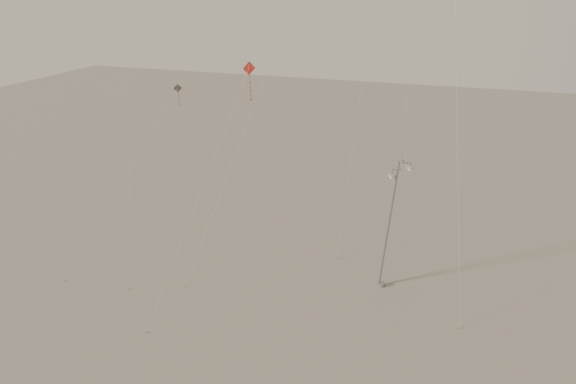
% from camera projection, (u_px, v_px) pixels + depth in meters
% --- Properties ---
extents(ground, '(160.00, 160.00, 0.00)m').
position_uv_depth(ground, '(307.00, 334.00, 27.60)').
color(ground, gray).
rests_on(ground, ground).
extents(street_lamp, '(1.57, 0.83, 9.69)m').
position_uv_depth(street_lamp, '(390.00, 223.00, 29.78)').
color(street_lamp, gray).
rests_on(street_lamp, ground).
extents(kite_3, '(5.83, 5.36, 15.82)m').
position_uv_depth(kite_3, '(227.00, 128.00, 24.86)').
color(kite_3, maroon).
rests_on(kite_3, ground).
extents(kite_4, '(4.11, 13.37, 25.63)m').
position_uv_depth(kite_4, '(455.00, 6.00, 29.26)').
color(kite_4, '#312D29').
rests_on(kite_4, ground).
extents(kite_6, '(6.04, 8.96, 12.88)m').
position_uv_depth(kite_6, '(153.00, 131.00, 33.09)').
color(kite_6, '#312D29').
rests_on(kite_6, ground).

